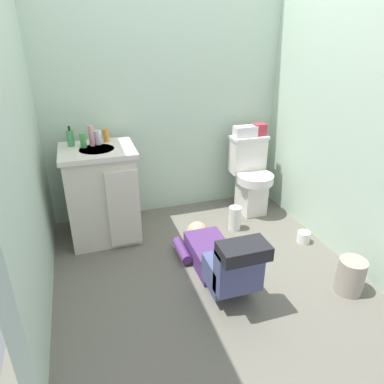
{
  "coord_description": "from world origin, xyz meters",
  "views": [
    {
      "loc": [
        -0.78,
        -2.24,
        1.72
      ],
      "look_at": [
        0.05,
        0.33,
        0.45
      ],
      "focal_mm": 33.31,
      "sensor_mm": 36.0,
      "label": 1
    }
  ],
  "objects_px": {
    "toiletry_bag": "(259,130)",
    "bottle_pink": "(91,136)",
    "person_plumber": "(219,258)",
    "toilet_paper_roll": "(304,237)",
    "bottle_clear": "(98,137)",
    "trash_can": "(351,276)",
    "bottle_amber": "(106,135)",
    "toilet": "(251,176)",
    "paper_towel_roll": "(235,218)",
    "soap_dispenser": "(70,138)",
    "vanity_cabinet": "(102,193)",
    "tissue_box": "(245,131)",
    "bottle_green": "(83,140)",
    "faucet": "(95,137)"
  },
  "relations": [
    {
      "from": "faucet",
      "to": "trash_can",
      "type": "bearing_deg",
      "value": -42.38
    },
    {
      "from": "person_plumber",
      "to": "tissue_box",
      "type": "xyz_separation_m",
      "value": [
        0.66,
        1.02,
        0.62
      ]
    },
    {
      "from": "person_plumber",
      "to": "toilet_paper_roll",
      "type": "relative_size",
      "value": 9.68
    },
    {
      "from": "toiletry_bag",
      "to": "bottle_clear",
      "type": "xyz_separation_m",
      "value": [
        -1.52,
        -0.05,
        0.07
      ]
    },
    {
      "from": "person_plumber",
      "to": "toilet_paper_roll",
      "type": "distance_m",
      "value": 0.92
    },
    {
      "from": "faucet",
      "to": "bottle_amber",
      "type": "xyz_separation_m",
      "value": [
        0.1,
        0.02,
        0.01
      ]
    },
    {
      "from": "vanity_cabinet",
      "to": "bottle_amber",
      "type": "relative_size",
      "value": 7.39
    },
    {
      "from": "person_plumber",
      "to": "bottle_pink",
      "type": "height_order",
      "value": "bottle_pink"
    },
    {
      "from": "toilet",
      "to": "vanity_cabinet",
      "type": "bearing_deg",
      "value": -177.11
    },
    {
      "from": "bottle_pink",
      "to": "toilet_paper_roll",
      "type": "bearing_deg",
      "value": -23.61
    },
    {
      "from": "bottle_amber",
      "to": "trash_can",
      "type": "height_order",
      "value": "bottle_amber"
    },
    {
      "from": "soap_dispenser",
      "to": "toilet_paper_roll",
      "type": "bearing_deg",
      "value": -22.87
    },
    {
      "from": "vanity_cabinet",
      "to": "toiletry_bag",
      "type": "bearing_deg",
      "value": 6.03
    },
    {
      "from": "person_plumber",
      "to": "toilet",
      "type": "bearing_deg",
      "value": 53.03
    },
    {
      "from": "toilet",
      "to": "paper_towel_roll",
      "type": "relative_size",
      "value": 3.34
    },
    {
      "from": "bottle_pink",
      "to": "person_plumber",
      "type": "bearing_deg",
      "value": -50.92
    },
    {
      "from": "trash_can",
      "to": "toilet_paper_roll",
      "type": "xyz_separation_m",
      "value": [
        0.06,
        0.64,
        -0.08
      ]
    },
    {
      "from": "paper_towel_roll",
      "to": "bottle_green",
      "type": "bearing_deg",
      "value": 166.18
    },
    {
      "from": "paper_towel_roll",
      "to": "toilet_paper_roll",
      "type": "bearing_deg",
      "value": -39.15
    },
    {
      "from": "toilet",
      "to": "toilet_paper_roll",
      "type": "relative_size",
      "value": 6.82
    },
    {
      "from": "paper_towel_roll",
      "to": "trash_can",
      "type": "bearing_deg",
      "value": -67.81
    },
    {
      "from": "vanity_cabinet",
      "to": "toilet_paper_roll",
      "type": "bearing_deg",
      "value": -21.53
    },
    {
      "from": "soap_dispenser",
      "to": "bottle_green",
      "type": "height_order",
      "value": "soap_dispenser"
    },
    {
      "from": "toiletry_bag",
      "to": "bottle_clear",
      "type": "height_order",
      "value": "bottle_clear"
    },
    {
      "from": "tissue_box",
      "to": "bottle_pink",
      "type": "height_order",
      "value": "bottle_pink"
    },
    {
      "from": "bottle_green",
      "to": "bottle_clear",
      "type": "height_order",
      "value": "bottle_green"
    },
    {
      "from": "bottle_green",
      "to": "bottle_amber",
      "type": "xyz_separation_m",
      "value": [
        0.19,
        0.11,
        -0.01
      ]
    },
    {
      "from": "bottle_clear",
      "to": "paper_towel_roll",
      "type": "xyz_separation_m",
      "value": [
        1.11,
        -0.36,
        -0.77
      ]
    },
    {
      "from": "toilet",
      "to": "paper_towel_roll",
      "type": "distance_m",
      "value": 0.51
    },
    {
      "from": "bottle_pink",
      "to": "paper_towel_roll",
      "type": "relative_size",
      "value": 0.75
    },
    {
      "from": "bottle_green",
      "to": "bottle_amber",
      "type": "distance_m",
      "value": 0.22
    },
    {
      "from": "bottle_amber",
      "to": "soap_dispenser",
      "type": "bearing_deg",
      "value": -172.72
    },
    {
      "from": "person_plumber",
      "to": "bottle_green",
      "type": "relative_size",
      "value": 8.75
    },
    {
      "from": "bottle_clear",
      "to": "trash_can",
      "type": "xyz_separation_m",
      "value": [
        1.54,
        -1.39,
        -0.75
      ]
    },
    {
      "from": "toilet",
      "to": "trash_can",
      "type": "relative_size",
      "value": 2.9
    },
    {
      "from": "person_plumber",
      "to": "tissue_box",
      "type": "distance_m",
      "value": 1.37
    },
    {
      "from": "faucet",
      "to": "person_plumber",
      "type": "height_order",
      "value": "faucet"
    },
    {
      "from": "tissue_box",
      "to": "toiletry_bag",
      "type": "distance_m",
      "value": 0.15
    },
    {
      "from": "vanity_cabinet",
      "to": "tissue_box",
      "type": "distance_m",
      "value": 1.45
    },
    {
      "from": "faucet",
      "to": "paper_towel_roll",
      "type": "bearing_deg",
      "value": -18.99
    },
    {
      "from": "faucet",
      "to": "bottle_clear",
      "type": "distance_m",
      "value": 0.05
    },
    {
      "from": "soap_dispenser",
      "to": "toiletry_bag",
      "type": "bearing_deg",
      "value": 1.22
    },
    {
      "from": "toiletry_bag",
      "to": "bottle_pink",
      "type": "distance_m",
      "value": 1.58
    },
    {
      "from": "faucet",
      "to": "bottle_clear",
      "type": "height_order",
      "value": "bottle_clear"
    },
    {
      "from": "bottle_amber",
      "to": "paper_towel_roll",
      "type": "relative_size",
      "value": 0.49
    },
    {
      "from": "tissue_box",
      "to": "bottle_amber",
      "type": "height_order",
      "value": "bottle_amber"
    },
    {
      "from": "vanity_cabinet",
      "to": "bottle_clear",
      "type": "bearing_deg",
      "value": 77.58
    },
    {
      "from": "tissue_box",
      "to": "soap_dispenser",
      "type": "distance_m",
      "value": 1.59
    },
    {
      "from": "person_plumber",
      "to": "toilet_paper_roll",
      "type": "xyz_separation_m",
      "value": [
        0.88,
        0.22,
        -0.13
      ]
    },
    {
      "from": "bottle_pink",
      "to": "bottle_clear",
      "type": "bearing_deg",
      "value": 27.71
    }
  ]
}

